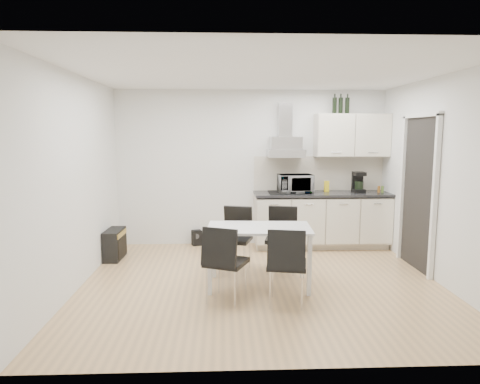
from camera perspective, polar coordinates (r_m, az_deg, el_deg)
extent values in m
plane|color=tan|center=(5.55, 2.83, -12.04)|extent=(4.50, 4.50, 0.00)
cube|color=silver|center=(7.23, 1.47, 3.19)|extent=(4.50, 0.10, 2.60)
cube|color=silver|center=(3.28, 6.11, -2.48)|extent=(4.50, 0.10, 2.60)
cube|color=silver|center=(5.52, -21.04, 1.23)|extent=(0.10, 4.00, 2.60)
cube|color=silver|center=(5.90, 25.26, 1.39)|extent=(0.10, 4.00, 2.60)
plane|color=white|center=(5.27, 3.02, 15.63)|extent=(4.50, 4.50, 0.00)
cube|color=white|center=(6.40, 22.55, -0.27)|extent=(0.08, 1.04, 2.10)
cube|color=beige|center=(7.36, 10.61, -6.75)|extent=(2.16, 0.52, 0.10)
cube|color=beige|center=(7.22, 10.77, -3.52)|extent=(2.20, 0.60, 0.76)
cube|color=#242427|center=(7.14, 10.87, -0.23)|extent=(2.22, 0.64, 0.04)
cube|color=beige|center=(7.40, 10.41, 2.47)|extent=(2.20, 0.02, 0.58)
cube|color=beige|center=(7.34, 14.66, 7.31)|extent=(1.20, 0.35, 0.70)
cube|color=silver|center=(7.05, 6.09, 5.88)|extent=(0.60, 0.46, 0.30)
cube|color=silver|center=(7.16, 6.01, 9.51)|extent=(0.22, 0.20, 0.55)
imported|color=silver|center=(7.02, 7.37, 1.38)|extent=(0.56, 0.34, 0.37)
cube|color=yellow|center=(7.26, 11.47, 0.75)|extent=(0.08, 0.04, 0.18)
cylinder|color=brown|center=(7.36, 18.02, 0.35)|extent=(0.04, 0.04, 0.11)
cylinder|color=#4C6626|center=(7.39, 18.46, 0.35)|extent=(0.04, 0.04, 0.11)
cylinder|color=black|center=(7.27, 12.50, 11.40)|extent=(0.07, 0.07, 0.32)
cylinder|color=black|center=(7.30, 13.27, 11.36)|extent=(0.07, 0.07, 0.32)
cylinder|color=black|center=(7.33, 14.12, 11.32)|extent=(0.07, 0.07, 0.32)
cube|color=white|center=(5.25, 2.54, -4.82)|extent=(1.30, 0.80, 0.03)
cube|color=white|center=(5.07, -4.07, -9.69)|extent=(0.05, 0.05, 0.72)
cube|color=white|center=(5.10, 9.23, -9.67)|extent=(0.05, 0.05, 0.72)
cube|color=white|center=(5.66, -3.49, -7.81)|extent=(0.05, 0.05, 0.72)
cube|color=white|center=(5.69, 8.35, -7.80)|extent=(0.05, 0.05, 0.72)
cube|color=black|center=(6.77, -16.39, -6.70)|extent=(0.24, 0.55, 0.45)
cube|color=gold|center=(6.70, -15.45, -5.38)|extent=(0.03, 0.49, 0.07)
cube|color=black|center=(7.32, -5.80, -6.09)|extent=(0.19, 0.18, 0.26)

